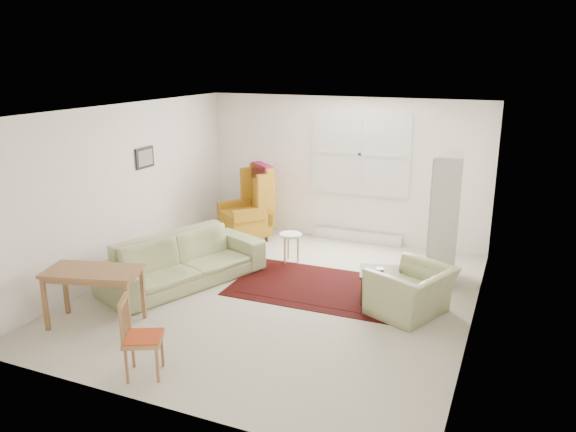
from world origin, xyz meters
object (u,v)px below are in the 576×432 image
at_px(sofa, 183,251).
at_px(desk_chair, 143,337).
at_px(cabinet, 445,219).
at_px(coffee_table, 379,286).
at_px(stool, 290,247).
at_px(armchair, 411,287).
at_px(desk, 95,297).
at_px(wingback_chair, 245,203).

xyz_separation_m(sofa, desk_chair, (0.99, -2.21, -0.05)).
bearing_deg(cabinet, coffee_table, -128.17).
distance_m(stool, desk_chair, 3.63).
bearing_deg(desk_chair, coffee_table, -59.06).
xyz_separation_m(armchair, desk_chair, (-2.20, -2.48, 0.05)).
bearing_deg(armchair, cabinet, -165.30).
relative_size(armchair, desk_chair, 1.12).
bearing_deg(cabinet, stool, 177.43).
bearing_deg(coffee_table, desk, -145.75).
xyz_separation_m(sofa, desk, (-0.25, -1.51, -0.12)).
bearing_deg(stool, coffee_table, -28.37).
bearing_deg(coffee_table, cabinet, 57.97).
bearing_deg(armchair, stool, -95.51).
xyz_separation_m(sofa, coffee_table, (2.73, 0.51, -0.27)).
bearing_deg(stool, cabinet, 3.56).
relative_size(wingback_chair, cabinet, 0.72).
xyz_separation_m(cabinet, desk, (-3.63, -3.07, -0.58)).
bearing_deg(sofa, desk_chair, -133.84).
bearing_deg(stool, desk_chair, -91.16).
height_order(desk, desk_chair, desk_chair).
xyz_separation_m(armchair, cabinet, (0.18, 1.29, 0.56)).
relative_size(sofa, coffee_table, 4.59).
bearing_deg(desk, desk_chair, -29.39).
height_order(sofa, stool, sofa).
relative_size(stool, cabinet, 0.25).
bearing_deg(desk, armchair, 27.30).
distance_m(wingback_chair, stool, 1.45).
relative_size(sofa, cabinet, 1.27).
distance_m(sofa, stool, 1.78).
height_order(armchair, stool, armchair).
bearing_deg(sofa, stool, -14.93).
distance_m(coffee_table, cabinet, 1.42).
distance_m(armchair, cabinet, 1.42).
xyz_separation_m(sofa, armchair, (3.19, 0.26, -0.10)).
xyz_separation_m(sofa, wingback_chair, (-0.11, 2.13, 0.19)).
relative_size(sofa, desk, 2.12).
distance_m(cabinet, desk_chair, 4.49).
distance_m(sofa, desk, 1.54).
height_order(sofa, armchair, sofa).
bearing_deg(stool, sofa, -127.00).
bearing_deg(desk, sofa, 80.49).
distance_m(wingback_chair, desk, 3.66).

